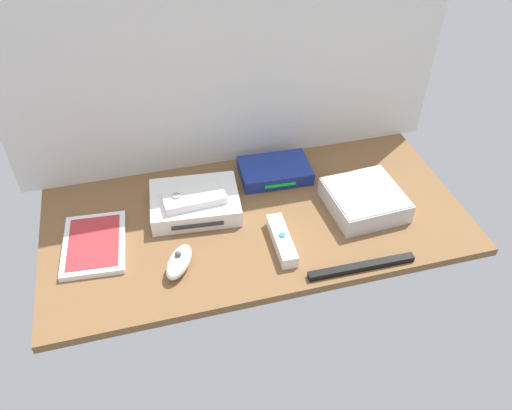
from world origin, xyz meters
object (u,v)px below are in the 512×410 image
(mini_computer, at_px, (364,200))
(network_router, at_px, (275,171))
(remote_classic_pad, at_px, (193,196))
(game_case, at_px, (94,243))
(sensor_bar, at_px, (362,267))
(remote_nunchuk, at_px, (179,262))
(remote_wand, at_px, (282,240))
(game_console, at_px, (195,202))

(mini_computer, height_order, network_router, mini_computer)
(mini_computer, xyz_separation_m, remote_classic_pad, (-0.40, 0.08, 0.03))
(game_case, relative_size, sensor_bar, 0.83)
(sensor_bar, bearing_deg, remote_nunchuk, 165.81)
(network_router, bearing_deg, game_case, -160.63)
(network_router, xyz_separation_m, remote_wand, (-0.06, -0.25, -0.00))
(remote_nunchuk, bearing_deg, mini_computer, 39.74)
(game_case, bearing_deg, remote_classic_pad, 16.24)
(remote_nunchuk, height_order, remote_classic_pad, remote_classic_pad)
(game_console, height_order, sensor_bar, game_console)
(remote_wand, height_order, remote_classic_pad, remote_classic_pad)
(remote_wand, bearing_deg, remote_nunchuk, -175.68)
(remote_classic_pad, bearing_deg, sensor_bar, -43.63)
(game_console, distance_m, remote_classic_pad, 0.04)
(mini_computer, bearing_deg, remote_wand, -163.00)
(mini_computer, xyz_separation_m, sensor_bar, (-0.08, -0.18, -0.02))
(remote_nunchuk, bearing_deg, remote_wand, 32.44)
(game_case, relative_size, remote_wand, 1.34)
(remote_nunchuk, bearing_deg, network_router, 71.49)
(mini_computer, relative_size, remote_wand, 1.20)
(game_console, bearing_deg, sensor_bar, -36.76)
(network_router, relative_size, remote_wand, 1.24)
(mini_computer, bearing_deg, game_console, 165.98)
(game_case, bearing_deg, network_router, 21.36)
(game_console, bearing_deg, game_case, -160.03)
(remote_classic_pad, bearing_deg, remote_wand, -45.60)
(remote_wand, distance_m, remote_nunchuk, 0.23)
(remote_wand, bearing_deg, sensor_bar, -36.07)
(game_case, distance_m, sensor_bar, 0.60)
(sensor_bar, bearing_deg, game_console, 138.88)
(game_case, bearing_deg, sensor_bar, -16.95)
(mini_computer, relative_size, remote_nunchuk, 1.65)
(network_router, xyz_separation_m, remote_classic_pad, (-0.23, -0.09, 0.04))
(remote_wand, bearing_deg, game_console, 136.39)
(remote_classic_pad, bearing_deg, game_console, 72.58)
(game_console, bearing_deg, mini_computer, -8.74)
(mini_computer, bearing_deg, remote_classic_pad, 168.03)
(game_console, height_order, remote_classic_pad, remote_classic_pad)
(remote_nunchuk, xyz_separation_m, remote_classic_pad, (0.06, 0.17, 0.03))
(game_console, distance_m, game_case, 0.25)
(sensor_bar, bearing_deg, remote_wand, 143.13)
(game_console, bearing_deg, remote_wand, -40.04)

